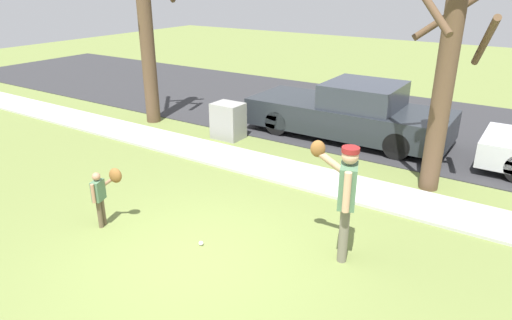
% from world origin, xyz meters
% --- Properties ---
extents(ground_plane, '(48.00, 48.00, 0.00)m').
position_xyz_m(ground_plane, '(0.00, 3.50, 0.00)').
color(ground_plane, olive).
extents(sidewalk_strip, '(36.00, 1.20, 0.06)m').
position_xyz_m(sidewalk_strip, '(0.00, 3.60, 0.03)').
color(sidewalk_strip, '#B2B2AD').
rests_on(sidewalk_strip, ground).
extents(road_surface, '(36.00, 6.80, 0.02)m').
position_xyz_m(road_surface, '(0.00, 8.60, 0.01)').
color(road_surface, '#2D2D30').
rests_on(road_surface, ground).
extents(person_adult, '(0.85, 0.60, 1.78)m').
position_xyz_m(person_adult, '(1.79, 1.27, 1.11)').
color(person_adult, '#6B6656').
rests_on(person_adult, ground).
extents(person_child, '(0.43, 0.50, 1.03)m').
position_xyz_m(person_child, '(-1.91, -0.03, 0.67)').
color(person_child, brown).
rests_on(person_child, ground).
extents(baseball, '(0.07, 0.07, 0.07)m').
position_xyz_m(baseball, '(-0.17, 0.35, 0.04)').
color(baseball, white).
rests_on(baseball, ground).
extents(utility_cabinet, '(0.77, 0.62, 0.93)m').
position_xyz_m(utility_cabinet, '(-2.91, 4.79, 0.47)').
color(utility_cabinet, gray).
rests_on(utility_cabinet, ground).
extents(street_tree_near, '(1.84, 1.88, 4.46)m').
position_xyz_m(street_tree_near, '(2.30, 4.50, 2.39)').
color(street_tree_near, brown).
rests_on(street_tree_near, ground).
extents(street_tree_far, '(1.85, 1.89, 5.86)m').
position_xyz_m(street_tree_far, '(-5.65, 4.78, 3.10)').
color(street_tree_far, brown).
rests_on(street_tree_far, ground).
extents(parked_pickup_dark, '(5.20, 1.95, 1.48)m').
position_xyz_m(parked_pickup_dark, '(-0.26, 6.55, 0.67)').
color(parked_pickup_dark, '#23282D').
rests_on(parked_pickup_dark, road_surface).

